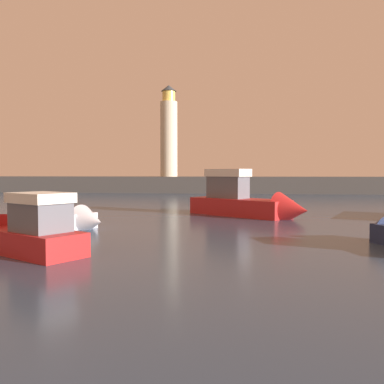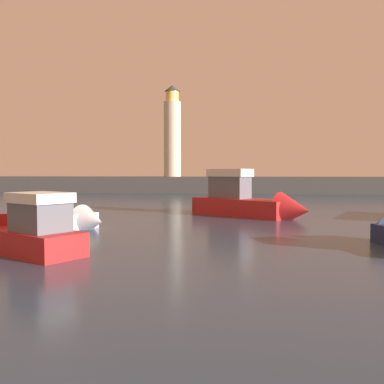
# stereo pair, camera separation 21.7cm
# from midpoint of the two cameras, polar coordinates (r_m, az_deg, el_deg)

# --- Properties ---
(ground_plane) EXTENTS (220.00, 220.00, 0.00)m
(ground_plane) POSITION_cam_midpoint_polar(r_m,az_deg,el_deg) (31.11, 1.53, -2.85)
(ground_plane) COLOR #2D3D51
(breakwater) EXTENTS (97.12, 5.04, 2.39)m
(breakwater) POSITION_cam_midpoint_polar(r_m,az_deg,el_deg) (61.07, 4.45, 0.99)
(breakwater) COLOR #423F3D
(breakwater) RESTS_ON ground_plane
(lighthouse) EXTENTS (2.52, 2.52, 13.44)m
(lighthouse) POSITION_cam_midpoint_polar(r_m,az_deg,el_deg) (62.17, -2.61, 8.00)
(lighthouse) COLOR beige
(lighthouse) RESTS_ON breakwater
(motorboat_0) EXTENTS (6.01, 4.49, 2.67)m
(motorboat_0) POSITION_cam_midpoint_polar(r_m,az_deg,el_deg) (17.19, -22.12, -5.06)
(motorboat_0) COLOR #B21E1E
(motorboat_0) RESTS_ON ground_plane
(motorboat_2) EXTENTS (5.91, 4.28, 2.24)m
(motorboat_2) POSITION_cam_midpoint_polar(r_m,az_deg,el_deg) (23.83, -16.20, -3.26)
(motorboat_2) COLOR silver
(motorboat_2) RESTS_ON ground_plane
(motorboat_4) EXTENTS (8.46, 7.06, 3.71)m
(motorboat_4) POSITION_cam_midpoint_polar(r_m,az_deg,el_deg) (28.67, 8.33, -1.39)
(motorboat_4) COLOR #B21E1E
(motorboat_4) RESTS_ON ground_plane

